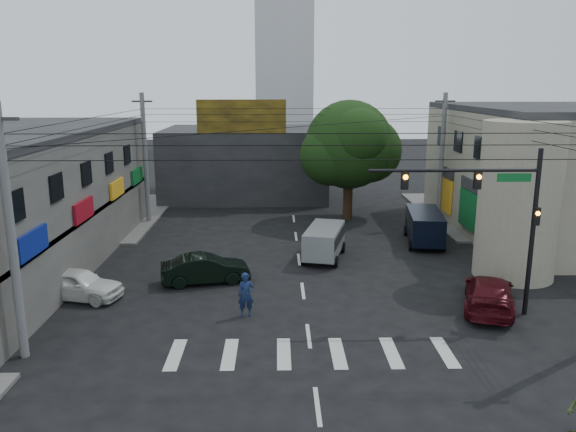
{
  "coord_description": "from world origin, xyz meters",
  "views": [
    {
      "loc": [
        -1.22,
        -23.54,
        9.69
      ],
      "look_at": [
        -0.68,
        4.0,
        3.25
      ],
      "focal_mm": 35.0,
      "sensor_mm": 36.0,
      "label": 1
    }
  ],
  "objects_px": {
    "utility_pole_far_left": "(145,159)",
    "white_compact": "(77,284)",
    "utility_pole_far_right": "(442,159)",
    "traffic_gantry": "(495,206)",
    "silver_minivan": "(324,243)",
    "utility_pole_near_left": "(11,235)",
    "dark_sedan": "(205,269)",
    "street_tree": "(349,145)",
    "traffic_officer": "(246,295)",
    "navy_van": "(424,228)",
    "maroon_sedan": "(489,293)"
  },
  "relations": [
    {
      "from": "utility_pole_near_left",
      "to": "maroon_sedan",
      "type": "distance_m",
      "value": 19.46
    },
    {
      "from": "dark_sedan",
      "to": "silver_minivan",
      "type": "xyz_separation_m",
      "value": [
        6.28,
        3.93,
        0.19
      ]
    },
    {
      "from": "utility_pole_far_left",
      "to": "white_compact",
      "type": "distance_m",
      "value": 15.3
    },
    {
      "from": "silver_minivan",
      "to": "street_tree",
      "type": "bearing_deg",
      "value": -0.27
    },
    {
      "from": "street_tree",
      "to": "utility_pole_near_left",
      "type": "distance_m",
      "value": 25.95
    },
    {
      "from": "utility_pole_far_right",
      "to": "traffic_gantry",
      "type": "bearing_deg",
      "value": -98.94
    },
    {
      "from": "silver_minivan",
      "to": "utility_pole_far_right",
      "type": "bearing_deg",
      "value": -31.47
    },
    {
      "from": "street_tree",
      "to": "traffic_officer",
      "type": "relative_size",
      "value": 4.51
    },
    {
      "from": "navy_van",
      "to": "traffic_officer",
      "type": "height_order",
      "value": "navy_van"
    },
    {
      "from": "traffic_gantry",
      "to": "silver_minivan",
      "type": "xyz_separation_m",
      "value": [
        -6.37,
        8.2,
        -3.92
      ]
    },
    {
      "from": "utility_pole_far_right",
      "to": "traffic_officer",
      "type": "bearing_deg",
      "value": -127.61
    },
    {
      "from": "silver_minivan",
      "to": "utility_pole_near_left",
      "type": "bearing_deg",
      "value": 148.68
    },
    {
      "from": "white_compact",
      "to": "maroon_sedan",
      "type": "bearing_deg",
      "value": -80.65
    },
    {
      "from": "traffic_gantry",
      "to": "dark_sedan",
      "type": "bearing_deg",
      "value": 161.39
    },
    {
      "from": "utility_pole_far_left",
      "to": "traffic_officer",
      "type": "distance_m",
      "value": 19.08
    },
    {
      "from": "utility_pole_far_left",
      "to": "silver_minivan",
      "type": "distance_m",
      "value": 15.3
    },
    {
      "from": "utility_pole_far_left",
      "to": "dark_sedan",
      "type": "bearing_deg",
      "value": -66.02
    },
    {
      "from": "street_tree",
      "to": "utility_pole_near_left",
      "type": "bearing_deg",
      "value": -124.0
    },
    {
      "from": "traffic_gantry",
      "to": "traffic_officer",
      "type": "height_order",
      "value": "traffic_gantry"
    },
    {
      "from": "utility_pole_far_right",
      "to": "navy_van",
      "type": "xyz_separation_m",
      "value": [
        -2.52,
        -5.74,
        -3.59
      ]
    },
    {
      "from": "dark_sedan",
      "to": "traffic_officer",
      "type": "height_order",
      "value": "traffic_officer"
    },
    {
      "from": "traffic_gantry",
      "to": "navy_van",
      "type": "height_order",
      "value": "traffic_gantry"
    },
    {
      "from": "utility_pole_far_left",
      "to": "silver_minivan",
      "type": "bearing_deg",
      "value": -36.39
    },
    {
      "from": "utility_pole_far_left",
      "to": "dark_sedan",
      "type": "relative_size",
      "value": 1.99
    },
    {
      "from": "utility_pole_far_left",
      "to": "navy_van",
      "type": "bearing_deg",
      "value": -17.26
    },
    {
      "from": "utility_pole_far_right",
      "to": "maroon_sedan",
      "type": "distance_m",
      "value": 17.0
    },
    {
      "from": "maroon_sedan",
      "to": "dark_sedan",
      "type": "bearing_deg",
      "value": 3.66
    },
    {
      "from": "utility_pole_far_right",
      "to": "dark_sedan",
      "type": "height_order",
      "value": "utility_pole_far_right"
    },
    {
      "from": "utility_pole_near_left",
      "to": "traffic_officer",
      "type": "xyz_separation_m",
      "value": [
        7.93,
        3.53,
        -3.63
      ]
    },
    {
      "from": "street_tree",
      "to": "navy_van",
      "type": "relative_size",
      "value": 1.65
    },
    {
      "from": "traffic_gantry",
      "to": "utility_pole_near_left",
      "type": "distance_m",
      "value": 18.66
    },
    {
      "from": "white_compact",
      "to": "utility_pole_far_left",
      "type": "bearing_deg",
      "value": 14.22
    },
    {
      "from": "traffic_officer",
      "to": "street_tree",
      "type": "bearing_deg",
      "value": 62.09
    },
    {
      "from": "traffic_officer",
      "to": "silver_minivan",
      "type": "bearing_deg",
      "value": 55.94
    },
    {
      "from": "dark_sedan",
      "to": "utility_pole_far_left",
      "type": "bearing_deg",
      "value": 11.43
    },
    {
      "from": "street_tree",
      "to": "dark_sedan",
      "type": "distance_m",
      "value": 17.01
    },
    {
      "from": "utility_pole_far_right",
      "to": "white_compact",
      "type": "xyz_separation_m",
      "value": [
        -21.0,
        -14.8,
        -3.88
      ]
    },
    {
      "from": "white_compact",
      "to": "maroon_sedan",
      "type": "xyz_separation_m",
      "value": [
        18.62,
        -1.59,
        0.01
      ]
    },
    {
      "from": "white_compact",
      "to": "silver_minivan",
      "type": "distance_m",
      "value": 13.37
    },
    {
      "from": "traffic_gantry",
      "to": "dark_sedan",
      "type": "relative_size",
      "value": 1.55
    },
    {
      "from": "street_tree",
      "to": "utility_pole_near_left",
      "type": "xyz_separation_m",
      "value": [
        -14.5,
        -21.5,
        -0.87
      ]
    },
    {
      "from": "utility_pole_far_right",
      "to": "maroon_sedan",
      "type": "relative_size",
      "value": 1.69
    },
    {
      "from": "silver_minivan",
      "to": "traffic_gantry",
      "type": "bearing_deg",
      "value": -127.82
    },
    {
      "from": "street_tree",
      "to": "maroon_sedan",
      "type": "xyz_separation_m",
      "value": [
        4.12,
        -17.38,
        -4.74
      ]
    },
    {
      "from": "street_tree",
      "to": "silver_minivan",
      "type": "bearing_deg",
      "value": -104.57
    },
    {
      "from": "utility_pole_far_left",
      "to": "white_compact",
      "type": "relative_size",
      "value": 2.04
    },
    {
      "from": "utility_pole_near_left",
      "to": "white_compact",
      "type": "relative_size",
      "value": 2.04
    },
    {
      "from": "utility_pole_far_left",
      "to": "traffic_officer",
      "type": "height_order",
      "value": "utility_pole_far_left"
    },
    {
      "from": "street_tree",
      "to": "white_compact",
      "type": "bearing_deg",
      "value": -132.55
    },
    {
      "from": "street_tree",
      "to": "traffic_officer",
      "type": "bearing_deg",
      "value": -110.09
    }
  ]
}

